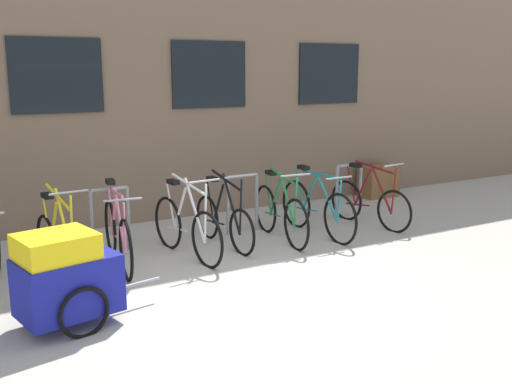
{
  "coord_description": "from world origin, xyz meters",
  "views": [
    {
      "loc": [
        -3.0,
        -5.72,
        2.43
      ],
      "look_at": [
        1.17,
        1.6,
        0.67
      ],
      "focal_mm": 41.76,
      "sensor_mm": 36.0,
      "label": 1
    }
  ],
  "objects_px": {
    "bike_trailer": "(65,277)",
    "bicycle_pink": "(117,234)",
    "bicycle_white": "(186,227)",
    "bicycle_yellow": "(59,244)",
    "bicycle_maroon": "(369,202)",
    "bicycle_black": "(224,220)",
    "bicycle_teal": "(317,208)",
    "bicycle_green": "(280,213)",
    "planter_box": "(378,181)"
  },
  "relations": [
    {
      "from": "bicycle_black",
      "to": "bicycle_teal",
      "type": "relative_size",
      "value": 0.88
    },
    {
      "from": "bicycle_white",
      "to": "bicycle_pink",
      "type": "relative_size",
      "value": 0.96
    },
    {
      "from": "bike_trailer",
      "to": "planter_box",
      "type": "height_order",
      "value": "bike_trailer"
    },
    {
      "from": "bicycle_teal",
      "to": "planter_box",
      "type": "distance_m",
      "value": 3.03
    },
    {
      "from": "bicycle_pink",
      "to": "bicycle_teal",
      "type": "xyz_separation_m",
      "value": [
        2.98,
        -0.07,
        -0.0
      ]
    },
    {
      "from": "bicycle_green",
      "to": "bike_trailer",
      "type": "xyz_separation_m",
      "value": [
        -3.31,
        -1.48,
        0.09
      ]
    },
    {
      "from": "bicycle_white",
      "to": "bike_trailer",
      "type": "bearing_deg",
      "value": -142.4
    },
    {
      "from": "bicycle_maroon",
      "to": "bicycle_white",
      "type": "distance_m",
      "value": 3.12
    },
    {
      "from": "bicycle_maroon",
      "to": "planter_box",
      "type": "distance_m",
      "value": 2.2
    },
    {
      "from": "bicycle_pink",
      "to": "bicycle_white",
      "type": "bearing_deg",
      "value": -6.28
    },
    {
      "from": "bicycle_maroon",
      "to": "bicycle_black",
      "type": "distance_m",
      "value": 2.48
    },
    {
      "from": "bicycle_maroon",
      "to": "bicycle_black",
      "type": "height_order",
      "value": "bicycle_black"
    },
    {
      "from": "bicycle_maroon",
      "to": "bicycle_pink",
      "type": "relative_size",
      "value": 0.89
    },
    {
      "from": "bicycle_black",
      "to": "bicycle_white",
      "type": "bearing_deg",
      "value": -162.43
    },
    {
      "from": "bicycle_green",
      "to": "bicycle_teal",
      "type": "relative_size",
      "value": 0.94
    },
    {
      "from": "bicycle_pink",
      "to": "bike_trailer",
      "type": "relative_size",
      "value": 1.23
    },
    {
      "from": "bicycle_pink",
      "to": "bicycle_yellow",
      "type": "distance_m",
      "value": 0.7
    },
    {
      "from": "bicycle_black",
      "to": "bicycle_teal",
      "type": "height_order",
      "value": "bicycle_black"
    },
    {
      "from": "bicycle_white",
      "to": "bicycle_yellow",
      "type": "bearing_deg",
      "value": 175.51
    },
    {
      "from": "bicycle_white",
      "to": "bike_trailer",
      "type": "xyz_separation_m",
      "value": [
        -1.84,
        -1.42,
        0.09
      ]
    },
    {
      "from": "bicycle_maroon",
      "to": "bicycle_black",
      "type": "relative_size",
      "value": 1.01
    },
    {
      "from": "bike_trailer",
      "to": "bicycle_white",
      "type": "bearing_deg",
      "value": 37.6
    },
    {
      "from": "bike_trailer",
      "to": "planter_box",
      "type": "relative_size",
      "value": 2.12
    },
    {
      "from": "bicycle_green",
      "to": "planter_box",
      "type": "bearing_deg",
      "value": 26.06
    },
    {
      "from": "bicycle_green",
      "to": "bicycle_white",
      "type": "bearing_deg",
      "value": -177.69
    },
    {
      "from": "bicycle_yellow",
      "to": "bicycle_teal",
      "type": "relative_size",
      "value": 0.9
    },
    {
      "from": "bicycle_maroon",
      "to": "bike_trailer",
      "type": "bearing_deg",
      "value": -163.45
    },
    {
      "from": "bike_trailer",
      "to": "bicycle_yellow",
      "type": "bearing_deg",
      "value": 80.69
    },
    {
      "from": "bicycle_pink",
      "to": "planter_box",
      "type": "relative_size",
      "value": 2.61
    },
    {
      "from": "bicycle_black",
      "to": "bike_trailer",
      "type": "bearing_deg",
      "value": -146.89
    },
    {
      "from": "bicycle_yellow",
      "to": "bicycle_pink",
      "type": "bearing_deg",
      "value": -2.2
    },
    {
      "from": "bike_trailer",
      "to": "bicycle_maroon",
      "type": "bearing_deg",
      "value": 16.55
    },
    {
      "from": "bicycle_black",
      "to": "bike_trailer",
      "type": "height_order",
      "value": "bicycle_black"
    },
    {
      "from": "bicycle_green",
      "to": "bicycle_yellow",
      "type": "relative_size",
      "value": 1.05
    },
    {
      "from": "bicycle_maroon",
      "to": "bicycle_pink",
      "type": "xyz_separation_m",
      "value": [
        -4.01,
        0.04,
        0.03
      ]
    },
    {
      "from": "bicycle_maroon",
      "to": "bicycle_pink",
      "type": "height_order",
      "value": "bicycle_pink"
    },
    {
      "from": "bike_trailer",
      "to": "bicycle_green",
      "type": "bearing_deg",
      "value": 24.01
    },
    {
      "from": "bicycle_yellow",
      "to": "bike_trailer",
      "type": "distance_m",
      "value": 1.57
    },
    {
      "from": "bicycle_white",
      "to": "bicycle_maroon",
      "type": "bearing_deg",
      "value": 1.05
    },
    {
      "from": "bicycle_black",
      "to": "bicycle_yellow",
      "type": "bearing_deg",
      "value": -177.95
    },
    {
      "from": "bicycle_white",
      "to": "bicycle_teal",
      "type": "distance_m",
      "value": 2.09
    },
    {
      "from": "bike_trailer",
      "to": "bicycle_pink",
      "type": "bearing_deg",
      "value": 57.78
    },
    {
      "from": "bicycle_maroon",
      "to": "bicycle_white",
      "type": "bearing_deg",
      "value": -178.95
    },
    {
      "from": "bicycle_yellow",
      "to": "bicycle_maroon",
      "type": "bearing_deg",
      "value": -0.82
    },
    {
      "from": "bicycle_pink",
      "to": "planter_box",
      "type": "bearing_deg",
      "value": 15.34
    },
    {
      "from": "bicycle_teal",
      "to": "bicycle_green",
      "type": "bearing_deg",
      "value": 176.91
    },
    {
      "from": "bicycle_white",
      "to": "bicycle_teal",
      "type": "relative_size",
      "value": 0.95
    },
    {
      "from": "bicycle_pink",
      "to": "bicycle_black",
      "type": "relative_size",
      "value": 1.13
    },
    {
      "from": "bicycle_green",
      "to": "bicycle_white",
      "type": "xyz_separation_m",
      "value": [
        -1.47,
        -0.06,
        0.0
      ]
    },
    {
      "from": "bicycle_white",
      "to": "bicycle_green",
      "type": "bearing_deg",
      "value": 2.31
    }
  ]
}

